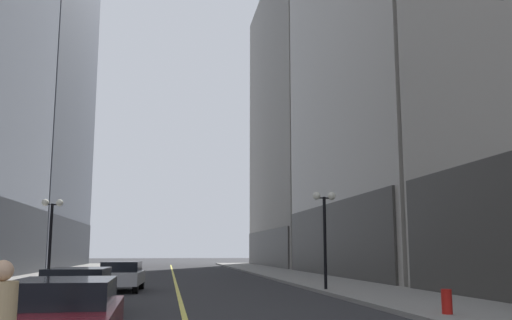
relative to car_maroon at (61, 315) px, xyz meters
The scene contains 11 objects.
ground_plane 27.71m from the car_maroon, 85.23° to the left, with size 200.00×200.00×0.00m, color #2D2D30.
sidewalk_left 28.25m from the car_maroon, 102.15° to the left, with size 4.50×78.00×0.15m, color gray.
sidewalk_right 29.56m from the car_maroon, 69.08° to the left, with size 4.50×78.00×0.15m, color gray.
lane_centre_stripe 27.71m from the car_maroon, 85.23° to the left, with size 0.16×70.00×0.01m, color #E5D64C.
building_right_far 57.84m from the car_maroon, 71.21° to the left, with size 10.38×26.00×33.72m.
car_maroon is the anchor object (origin of this frame).
car_black 6.65m from the car_maroon, 96.51° to the left, with size 1.91×4.37×1.32m.
car_silver 16.26m from the car_maroon, 90.84° to the left, with size 2.00×4.28×1.32m.
street_lamp_left_far 20.27m from the car_maroon, 101.75° to the left, with size 1.06×0.36×4.43m.
street_lamp_right_mid 16.66m from the car_maroon, 58.08° to the left, with size 1.06×0.36×4.43m.
fire_hydrant_right 10.04m from the car_maroon, 23.44° to the left, with size 0.28×0.28×0.80m, color red.
Camera 1 is at (-0.52, -3.07, 1.82)m, focal length 39.51 mm.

